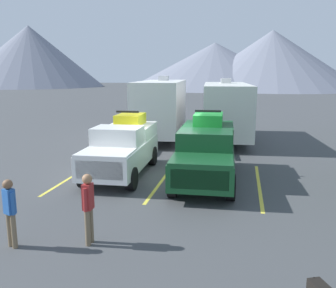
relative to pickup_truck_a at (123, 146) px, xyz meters
name	(u,v)px	position (x,y,z in m)	size (l,w,h in m)	color
ground_plane	(166,175)	(1.75, 0.14, -1.12)	(240.00, 240.00, 0.00)	#3F4244
pickup_truck_a	(123,146)	(0.00, 0.00, 0.00)	(2.20, 5.29, 2.48)	white
pickup_truck_b	(206,149)	(3.35, -0.09, 0.04)	(2.36, 5.85, 2.59)	#144723
lot_stripe_a	(76,174)	(-1.85, -0.53, -1.12)	(0.12, 5.50, 0.01)	gold
lot_stripe_b	(163,179)	(1.75, -0.53, -1.12)	(0.12, 5.50, 0.01)	gold
lot_stripe_c	(259,185)	(5.35, -0.53, -1.12)	(0.12, 5.50, 0.01)	gold
camper_trailer_a	(161,106)	(-0.22, 8.08, 0.90)	(3.18, 8.91, 3.83)	white
camper_trailer_b	(226,108)	(3.71, 8.14, 0.82)	(3.25, 9.19, 3.68)	silver
person_a	(88,204)	(1.16, -6.04, -0.12)	(0.24, 0.39, 1.74)	#726047
person_b	(10,209)	(-0.56, -6.56, -0.16)	(0.35, 0.27, 1.66)	#726047
mountain_ridge	(184,61)	(-10.39, 79.92, 5.78)	(151.70, 44.01, 16.82)	slate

